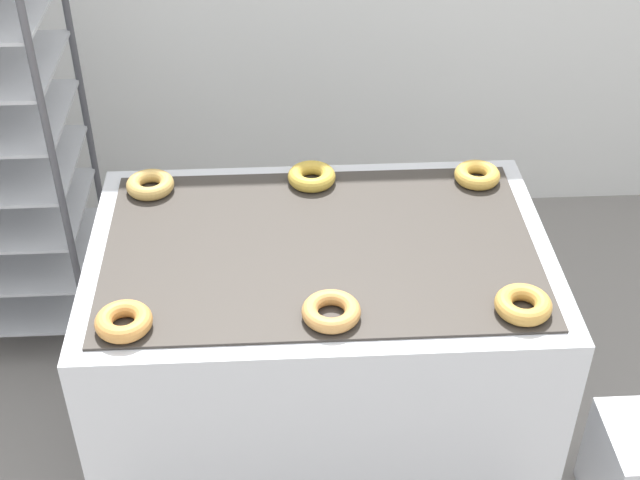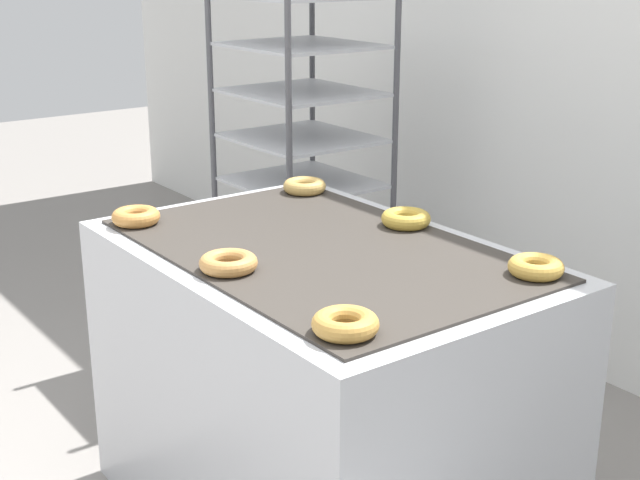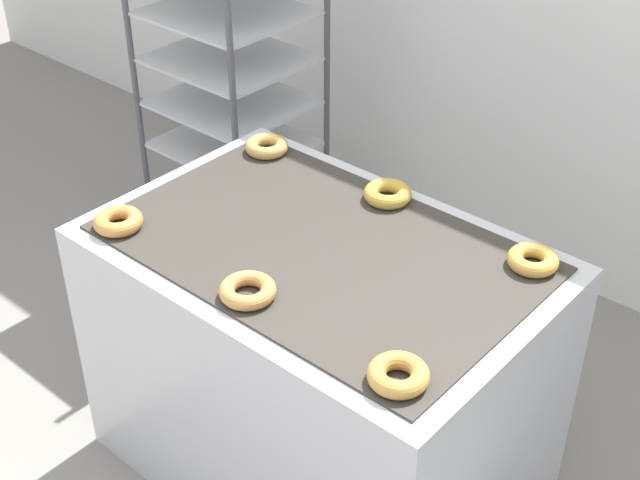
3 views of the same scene
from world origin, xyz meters
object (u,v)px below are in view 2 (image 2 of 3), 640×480
donut_near_left (136,216)px  donut_near_center (228,263)px  donut_far_left (305,186)px  donut_far_center (406,219)px  fryer_machine (320,391)px  donut_far_right (536,267)px  donut_near_right (345,324)px  baking_rack_cart (302,161)px

donut_near_left → donut_near_center: 0.50m
donut_far_left → donut_far_center: donut_far_center is taller
fryer_machine → donut_near_left: bearing=-148.4°
fryer_machine → donut_far_left: 0.72m
donut_near_center → donut_far_right: donut_far_right is taller
donut_far_left → donut_near_right: bearing=-31.3°
donut_near_center → donut_far_left: (-0.50, 0.59, 0.00)m
fryer_machine → donut_near_right: size_ratio=8.91×
fryer_machine → donut_far_center: donut_far_center is taller
fryer_machine → donut_far_right: 0.73m
fryer_machine → donut_near_center: 0.53m
donut_far_left → donut_far_right: bearing=0.0°
donut_near_left → donut_near_center: bearing=1.3°
fryer_machine → donut_near_center: (0.01, -0.29, 0.45)m
donut_near_center → donut_far_left: donut_far_left is taller
fryer_machine → baking_rack_cart: baking_rack_cart is taller
donut_near_left → donut_far_left: size_ratio=0.99×
baking_rack_cart → donut_far_center: bearing=-20.1°
baking_rack_cart → donut_far_left: size_ratio=11.14×
donut_near_left → donut_near_right: (0.97, 0.01, 0.00)m
donut_far_center → donut_near_right: bearing=-50.9°
donut_near_left → fryer_machine: bearing=31.6°
donut_near_left → donut_far_center: bearing=52.0°
donut_near_left → donut_near_right: 0.97m
donut_far_center → donut_far_right: size_ratio=1.05×
donut_near_center → donut_far_center: (-0.02, 0.60, 0.00)m
donut_near_left → donut_near_center: size_ratio=0.96×
donut_near_center → donut_far_center: donut_far_center is taller
donut_far_right → baking_rack_cart: bearing=165.4°
donut_near_center → baking_rack_cart: bearing=137.5°
donut_near_right → donut_far_right: donut_near_right is taller
baking_rack_cart → donut_near_right: bearing=-32.6°
fryer_machine → donut_far_center: 0.55m
baking_rack_cart → donut_far_center: size_ratio=10.96×
donut_near_right → donut_near_center: bearing=179.7°
baking_rack_cart → donut_near_left: (0.58, -1.01, 0.08)m
donut_near_center → donut_far_center: 0.61m
donut_near_left → donut_far_left: 0.60m
donut_far_center → donut_far_left: bearing=-177.8°
baking_rack_cart → donut_far_right: bearing=-14.6°
donut_near_center → donut_far_center: bearing=91.9°
donut_near_right → donut_far_right: bearing=89.8°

